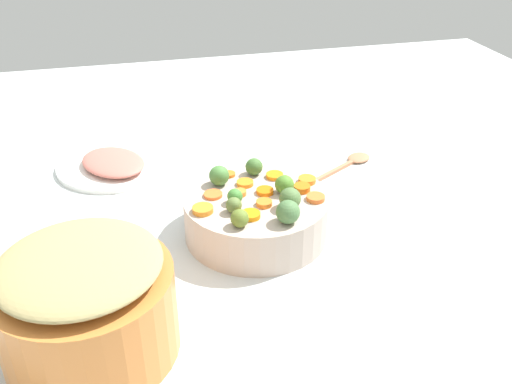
# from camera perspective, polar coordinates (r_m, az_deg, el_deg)

# --- Properties ---
(tabletop) EXTENTS (2.40, 2.40, 0.02)m
(tabletop) POSITION_cam_1_polar(r_m,az_deg,el_deg) (1.15, 1.23, -4.43)
(tabletop) COLOR silver
(tabletop) RESTS_ON ground
(serving_bowl_carrots) EXTENTS (0.28, 0.28, 0.09)m
(serving_bowl_carrots) POSITION_cam_1_polar(r_m,az_deg,el_deg) (1.12, 0.00, -2.37)
(serving_bowl_carrots) COLOR #BDA99B
(serving_bowl_carrots) RESTS_ON tabletop
(metal_pot) EXTENTS (0.26, 0.26, 0.14)m
(metal_pot) POSITION_cam_1_polar(r_m,az_deg,el_deg) (0.89, -16.54, -11.58)
(metal_pot) COLOR #CF7836
(metal_pot) RESTS_ON tabletop
(stuffing_mound) EXTENTS (0.24, 0.24, 0.04)m
(stuffing_mound) POSITION_cam_1_polar(r_m,az_deg,el_deg) (0.84, -17.42, -6.98)
(stuffing_mound) COLOR tan
(stuffing_mound) RESTS_ON metal_pot
(carrot_slice_0) EXTENTS (0.03, 0.03, 0.01)m
(carrot_slice_0) POSITION_cam_1_polar(r_m,az_deg,el_deg) (1.11, 0.90, 0.09)
(carrot_slice_0) COLOR orange
(carrot_slice_0) RESTS_ON serving_bowl_carrots
(carrot_slice_1) EXTENTS (0.04, 0.04, 0.01)m
(carrot_slice_1) POSITION_cam_1_polar(r_m,az_deg,el_deg) (1.07, 0.82, -1.13)
(carrot_slice_1) COLOR orange
(carrot_slice_1) RESTS_ON serving_bowl_carrots
(carrot_slice_2) EXTENTS (0.05, 0.05, 0.01)m
(carrot_slice_2) POSITION_cam_1_polar(r_m,az_deg,el_deg) (1.10, -4.35, -0.27)
(carrot_slice_2) COLOR orange
(carrot_slice_2) RESTS_ON serving_bowl_carrots
(carrot_slice_3) EXTENTS (0.04, 0.04, 0.01)m
(carrot_slice_3) POSITION_cam_1_polar(r_m,az_deg,el_deg) (1.09, 6.02, -0.59)
(carrot_slice_3) COLOR orange
(carrot_slice_3) RESTS_ON serving_bowl_carrots
(carrot_slice_4) EXTENTS (0.05, 0.05, 0.01)m
(carrot_slice_4) POSITION_cam_1_polar(r_m,az_deg,el_deg) (1.13, -1.12, 0.90)
(carrot_slice_4) COLOR orange
(carrot_slice_4) RESTS_ON serving_bowl_carrots
(carrot_slice_5) EXTENTS (0.04, 0.04, 0.01)m
(carrot_slice_5) POSITION_cam_1_polar(r_m,az_deg,el_deg) (1.17, -2.73, 1.80)
(carrot_slice_5) COLOR orange
(carrot_slice_5) RESTS_ON serving_bowl_carrots
(carrot_slice_6) EXTENTS (0.04, 0.04, 0.01)m
(carrot_slice_6) POSITION_cam_1_polar(r_m,az_deg,el_deg) (1.12, 4.64, 0.44)
(carrot_slice_6) COLOR orange
(carrot_slice_6) RESTS_ON serving_bowl_carrots
(carrot_slice_7) EXTENTS (0.03, 0.03, 0.01)m
(carrot_slice_7) POSITION_cam_1_polar(r_m,az_deg,el_deg) (1.10, -1.62, -0.07)
(carrot_slice_7) COLOR orange
(carrot_slice_7) RESTS_ON serving_bowl_carrots
(carrot_slice_8) EXTENTS (0.05, 0.05, 0.01)m
(carrot_slice_8) POSITION_cam_1_polar(r_m,az_deg,el_deg) (1.03, -0.54, -2.33)
(carrot_slice_8) COLOR orange
(carrot_slice_8) RESTS_ON serving_bowl_carrots
(carrot_slice_9) EXTENTS (0.05, 0.05, 0.01)m
(carrot_slice_9) POSITION_cam_1_polar(r_m,az_deg,el_deg) (1.16, 1.89, 1.67)
(carrot_slice_9) COLOR orange
(carrot_slice_9) RESTS_ON serving_bowl_carrots
(carrot_slice_10) EXTENTS (0.04, 0.04, 0.01)m
(carrot_slice_10) POSITION_cam_1_polar(r_m,az_deg,el_deg) (1.15, 5.16, 1.21)
(carrot_slice_10) COLOR orange
(carrot_slice_10) RESTS_ON serving_bowl_carrots
(carrot_slice_11) EXTENTS (0.05, 0.05, 0.01)m
(carrot_slice_11) POSITION_cam_1_polar(r_m,az_deg,el_deg) (1.05, -5.39, -1.76)
(carrot_slice_11) COLOR orange
(carrot_slice_11) RESTS_ON serving_bowl_carrots
(brussels_sprout_0) EXTENTS (0.03, 0.03, 0.03)m
(brussels_sprout_0) POSITION_cam_1_polar(r_m,az_deg,el_deg) (1.04, -2.25, -1.33)
(brussels_sprout_0) COLOR #5B7438
(brussels_sprout_0) RESTS_ON serving_bowl_carrots
(brussels_sprout_1) EXTENTS (0.04, 0.04, 0.04)m
(brussels_sprout_1) POSITION_cam_1_polar(r_m,az_deg,el_deg) (1.05, 3.45, -0.65)
(brussels_sprout_1) COLOR #51743D
(brussels_sprout_1) RESTS_ON serving_bowl_carrots
(brussels_sprout_2) EXTENTS (0.04, 0.04, 0.04)m
(brussels_sprout_2) POSITION_cam_1_polar(r_m,az_deg,el_deg) (1.17, -0.20, 2.57)
(brussels_sprout_2) COLOR #426D30
(brussels_sprout_2) RESTS_ON serving_bowl_carrots
(brussels_sprout_3) EXTENTS (0.04, 0.04, 0.04)m
(brussels_sprout_3) POSITION_cam_1_polar(r_m,az_deg,el_deg) (1.01, 3.24, -2.02)
(brussels_sprout_3) COLOR #497340
(brussels_sprout_3) RESTS_ON serving_bowl_carrots
(brussels_sprout_4) EXTENTS (0.03, 0.03, 0.03)m
(brussels_sprout_4) POSITION_cam_1_polar(r_m,az_deg,el_deg) (1.00, -1.66, -2.66)
(brussels_sprout_4) COLOR olive
(brussels_sprout_4) RESTS_ON serving_bowl_carrots
(brussels_sprout_5) EXTENTS (0.04, 0.04, 0.04)m
(brussels_sprout_5) POSITION_cam_1_polar(r_m,az_deg,el_deg) (1.10, 2.88, 0.76)
(brussels_sprout_5) COLOR #4F842C
(brussels_sprout_5) RESTS_ON serving_bowl_carrots
(brussels_sprout_6) EXTENTS (0.04, 0.04, 0.04)m
(brussels_sprout_6) POSITION_cam_1_polar(r_m,az_deg,el_deg) (1.13, -3.73, 1.66)
(brussels_sprout_6) COLOR #4B813C
(brussels_sprout_6) RESTS_ON serving_bowl_carrots
(brussels_sprout_7) EXTENTS (0.03, 0.03, 0.03)m
(brussels_sprout_7) POSITION_cam_1_polar(r_m,az_deg,el_deg) (1.07, -2.13, -0.43)
(brussels_sprout_7) COLOR #448636
(brussels_sprout_7) RESTS_ON serving_bowl_carrots
(wooden_spoon) EXTENTS (0.26, 0.17, 0.01)m
(wooden_spoon) POSITION_cam_1_polar(r_m,az_deg,el_deg) (1.41, 9.17, 2.81)
(wooden_spoon) COLOR #BD7A54
(wooden_spoon) RESTS_ON tabletop
(ham_plate) EXTENTS (0.28, 0.28, 0.01)m
(ham_plate) POSITION_cam_1_polar(r_m,az_deg,el_deg) (1.43, -13.99, 2.76)
(ham_plate) COLOR white
(ham_plate) RESTS_ON tabletop
(ham_slice_main) EXTENTS (0.20, 0.22, 0.03)m
(ham_slice_main) POSITION_cam_1_polar(r_m,az_deg,el_deg) (1.40, -14.19, 2.94)
(ham_slice_main) COLOR #CF7061
(ham_slice_main) RESTS_ON ham_plate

